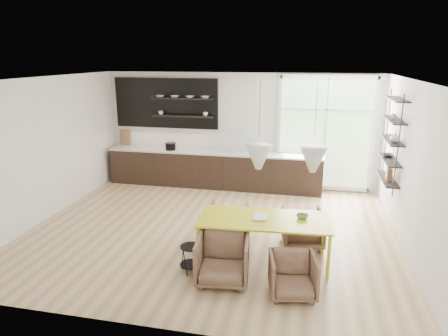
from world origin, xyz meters
The scene contains 11 objects.
room centered at (0.58, 1.10, 1.46)m, with size 7.02×6.01×2.91m.
kitchen_run centered at (-0.69, 2.69, 0.60)m, with size 5.54×0.69×2.75m.
right_shelving centered at (3.36, 1.17, 1.65)m, with size 0.26×1.22×1.90m.
dining_table centered at (1.13, -1.02, 0.71)m, with size 2.15×1.07×0.76m.
armchair_back_left centered at (0.39, -0.30, 0.33)m, with size 0.70×0.72×0.66m, color brown.
armchair_back_right centered at (1.74, -0.28, 0.33)m, with size 0.70×0.72×0.65m, color brown.
armchair_front_left centered at (0.60, -1.75, 0.36)m, with size 0.77×0.80×0.72m, color brown.
armchair_front_right centered at (1.65, -1.90, 0.30)m, with size 0.64×0.66×0.60m, color brown.
wire_stool centered at (0.05, -1.59, 0.28)m, with size 0.35×0.35×0.44m.
table_book centered at (0.95, -1.01, 0.78)m, with size 0.22×0.30×0.03m, color white.
table_bowl centered at (1.73, -0.88, 0.79)m, with size 0.19×0.19×0.06m, color #54804E.
Camera 1 is at (1.75, -7.00, 3.29)m, focal length 32.00 mm.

